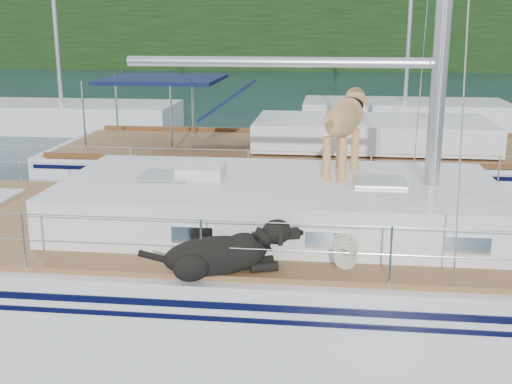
# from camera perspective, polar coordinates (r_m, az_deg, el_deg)

# --- Properties ---
(ground) EXTENTS (120.00, 120.00, 0.00)m
(ground) POSITION_cam_1_polar(r_m,az_deg,el_deg) (8.45, -3.59, -10.80)
(ground) COLOR black
(ground) RESTS_ON ground
(tree_line) EXTENTS (90.00, 3.00, 6.00)m
(tree_line) POSITION_cam_1_polar(r_m,az_deg,el_deg) (52.51, 5.41, 13.99)
(tree_line) COLOR black
(tree_line) RESTS_ON ground
(shore_bank) EXTENTS (92.00, 1.00, 1.20)m
(shore_bank) POSITION_cam_1_polar(r_m,az_deg,el_deg) (53.80, 5.38, 11.45)
(shore_bank) COLOR #595147
(shore_bank) RESTS_ON ground
(main_sailboat) EXTENTS (12.00, 4.03, 14.01)m
(main_sailboat) POSITION_cam_1_polar(r_m,az_deg,el_deg) (8.16, -2.95, -6.52)
(main_sailboat) COLOR white
(main_sailboat) RESTS_ON ground
(neighbor_sailboat) EXTENTS (11.00, 3.50, 13.30)m
(neighbor_sailboat) POSITION_cam_1_polar(r_m,az_deg,el_deg) (13.69, 5.58, 1.96)
(neighbor_sailboat) COLOR white
(neighbor_sailboat) RESTS_ON ground
(bg_boat_west) EXTENTS (8.00, 3.00, 11.65)m
(bg_boat_west) POSITION_cam_1_polar(r_m,az_deg,el_deg) (23.68, -16.81, 6.37)
(bg_boat_west) COLOR white
(bg_boat_west) RESTS_ON ground
(bg_boat_center) EXTENTS (7.20, 3.00, 11.65)m
(bg_boat_center) POSITION_cam_1_polar(r_m,az_deg,el_deg) (23.85, 13.04, 6.69)
(bg_boat_center) COLOR white
(bg_boat_center) RESTS_ON ground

